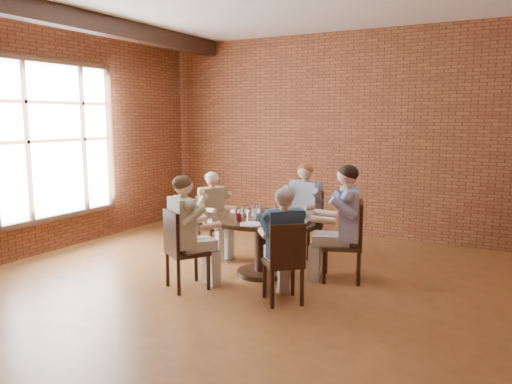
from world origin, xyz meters
The scene contains 29 objects.
floor centered at (0.00, 0.00, 0.00)m, with size 7.00×7.00×0.00m, color #97582E.
wall_back centered at (0.00, 3.50, 1.70)m, with size 7.00×7.00×0.00m, color brown.
wall_left centered at (-3.25, 0.00, 1.70)m, with size 7.00×7.00×0.00m, color brown.
ceiling_beam centered at (-2.45, 0.00, 3.27)m, with size 0.22×6.90×0.26m, color #331C11.
window centered at (-3.18, 0.40, 1.65)m, with size 0.10×2.16×2.36m.
dining_table centered at (0.06, 0.76, 0.53)m, with size 1.25×1.25×0.75m.
chair_a centered at (1.11, 1.10, 0.53)m, with size 0.59×0.59×0.99m.
diner_a centered at (1.01, 1.07, 0.71)m, with size 0.58×0.71×1.42m, color #404FA7, non-canonical shape.
chair_b centered at (0.17, 1.93, 0.51)m, with size 0.47×0.47×0.94m.
diner_b centered at (0.16, 1.84, 0.67)m, with size 0.53×0.65×1.34m, color #808AA3, non-canonical shape.
chair_c centered at (-1.02, 1.24, 0.48)m, with size 0.49×0.49×0.87m.
diner_c centered at (-0.96, 1.21, 0.61)m, with size 0.46×0.56×1.22m, color brown, non-canonical shape.
chair_d centered at (-0.51, -0.16, 0.51)m, with size 0.58×0.58×0.94m.
diner_d centered at (-0.47, -0.09, 0.66)m, with size 0.53×0.65×1.33m, color beige, non-canonical shape.
chair_e centered at (0.75, -0.01, 0.49)m, with size 0.55×0.55×0.89m.
diner_e centered at (0.70, 0.04, 0.63)m, with size 0.48×0.59×1.25m, color navy, non-canonical shape.
plate_a centered at (0.41, 1.06, 0.76)m, with size 0.26×0.26×0.01m, color white.
plate_b centered at (0.07, 1.25, 0.76)m, with size 0.26×0.26×0.01m, color white.
plate_c centered at (-0.37, 0.95, 0.76)m, with size 0.26×0.26×0.01m, color white.
plate_d centered at (0.17, 0.30, 0.76)m, with size 0.26×0.26×0.01m, color white.
glass_a centered at (0.30, 0.81, 0.82)m, with size 0.07×0.07×0.14m, color white.
glass_b centered at (0.18, 0.92, 0.82)m, with size 0.07×0.07×0.14m, color white.
glass_c centered at (-0.08, 1.04, 0.82)m, with size 0.07×0.07×0.14m, color white.
glass_d centered at (-0.06, 0.79, 0.82)m, with size 0.07×0.07×0.14m, color white.
glass_e centered at (-0.12, 0.66, 0.82)m, with size 0.07×0.07×0.14m, color white.
glass_f centered at (-0.09, 0.44, 0.82)m, with size 0.07×0.07×0.14m, color white.
glass_g centered at (0.08, 0.59, 0.82)m, with size 0.07×0.07×0.14m, color white.
glass_h centered at (0.39, 0.74, 0.82)m, with size 0.07×0.07×0.14m, color white.
smartphone centered at (0.46, 0.53, 0.75)m, with size 0.07×0.15×0.01m, color black.
Camera 1 is at (2.94, -4.65, 1.98)m, focal length 35.00 mm.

